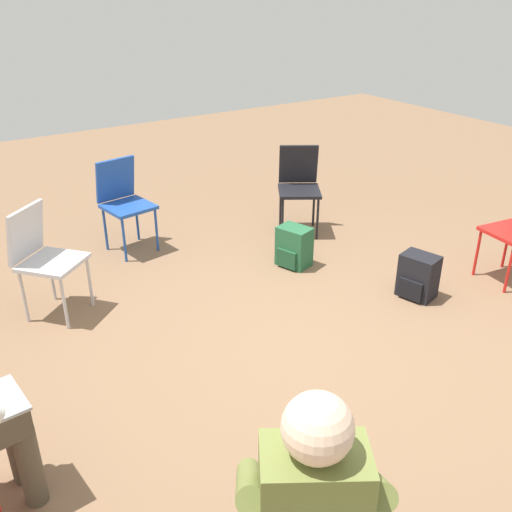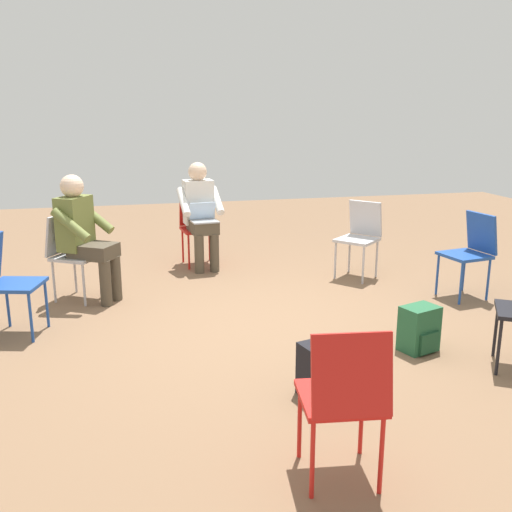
{
  "view_description": "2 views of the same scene",
  "coord_description": "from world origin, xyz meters",
  "px_view_note": "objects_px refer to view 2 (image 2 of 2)",
  "views": [
    {
      "loc": [
        2.52,
        -2.02,
        2.31
      ],
      "look_at": [
        -0.32,
        -0.17,
        0.65
      ],
      "focal_mm": 40.0,
      "sensor_mm": 36.0,
      "label": 1
    },
    {
      "loc": [
        1.1,
        4.49,
        1.83
      ],
      "look_at": [
        0.09,
        0.25,
        0.71
      ],
      "focal_mm": 40.0,
      "sensor_mm": 36.0,
      "label": 2
    }
  ],
  "objects_px": {
    "chair_southeast": "(71,250)",
    "person_in_olive": "(84,232)",
    "chair_west": "(471,249)",
    "chair_southwest": "(360,233)",
    "backpack_by_empty_chair": "(419,331)",
    "person_with_laptop": "(200,210)",
    "backpack_near_laptop_user": "(322,372)",
    "chair_north": "(344,394)",
    "chair_east": "(6,278)",
    "chair_south": "(197,224)"
  },
  "relations": [
    {
      "from": "chair_southeast",
      "to": "person_in_olive",
      "type": "bearing_deg",
      "value": 90.0
    },
    {
      "from": "chair_west",
      "to": "chair_southwest",
      "type": "relative_size",
      "value": 1.0
    },
    {
      "from": "backpack_by_empty_chair",
      "to": "chair_west",
      "type": "bearing_deg",
      "value": -136.26
    },
    {
      "from": "person_with_laptop",
      "to": "chair_southeast",
      "type": "bearing_deg",
      "value": 26.39
    },
    {
      "from": "chair_southeast",
      "to": "backpack_near_laptop_user",
      "type": "height_order",
      "value": "chair_southeast"
    },
    {
      "from": "chair_southeast",
      "to": "chair_north",
      "type": "bearing_deg",
      "value": 55.84
    },
    {
      "from": "chair_north",
      "to": "chair_east",
      "type": "xyz_separation_m",
      "value": [
        1.96,
        -2.5,
        0.0
      ]
    },
    {
      "from": "chair_west",
      "to": "person_with_laptop",
      "type": "distance_m",
      "value": 3.02
    },
    {
      "from": "chair_north",
      "to": "backpack_near_laptop_user",
      "type": "xyz_separation_m",
      "value": [
        -0.22,
        -0.91,
        -0.34
      ]
    },
    {
      "from": "chair_southwest",
      "to": "person_with_laptop",
      "type": "xyz_separation_m",
      "value": [
        1.67,
        -0.82,
        0.2
      ]
    },
    {
      "from": "chair_north",
      "to": "backpack_by_empty_chair",
      "type": "bearing_deg",
      "value": 56.82
    },
    {
      "from": "chair_east",
      "to": "person_with_laptop",
      "type": "bearing_deg",
      "value": 147.88
    },
    {
      "from": "person_in_olive",
      "to": "chair_south",
      "type": "bearing_deg",
      "value": 164.03
    },
    {
      "from": "chair_east",
      "to": "backpack_near_laptop_user",
      "type": "xyz_separation_m",
      "value": [
        -2.18,
        1.59,
        -0.34
      ]
    },
    {
      "from": "chair_west",
      "to": "chair_south",
      "type": "height_order",
      "value": "same"
    },
    {
      "from": "chair_west",
      "to": "person_with_laptop",
      "type": "bearing_deg",
      "value": 45.51
    },
    {
      "from": "chair_southwest",
      "to": "chair_east",
      "type": "distance_m",
      "value": 3.65
    },
    {
      "from": "chair_south",
      "to": "backpack_by_empty_chair",
      "type": "xyz_separation_m",
      "value": [
        -1.32,
        3.01,
        -0.34
      ]
    },
    {
      "from": "chair_southeast",
      "to": "backpack_near_laptop_user",
      "type": "relative_size",
      "value": 2.36
    },
    {
      "from": "chair_north",
      "to": "person_with_laptop",
      "type": "bearing_deg",
      "value": 98.68
    },
    {
      "from": "chair_southwest",
      "to": "person_in_olive",
      "type": "bearing_deg",
      "value": 52.62
    },
    {
      "from": "chair_north",
      "to": "backpack_near_laptop_user",
      "type": "bearing_deg",
      "value": 83.72
    },
    {
      "from": "backpack_near_laptop_user",
      "to": "chair_east",
      "type": "bearing_deg",
      "value": -36.12
    },
    {
      "from": "chair_south",
      "to": "chair_southeast",
      "type": "bearing_deg",
      "value": 31.37
    },
    {
      "from": "person_in_olive",
      "to": "person_with_laptop",
      "type": "bearing_deg",
      "value": 159.15
    },
    {
      "from": "chair_west",
      "to": "chair_southeast",
      "type": "distance_m",
      "value": 3.96
    },
    {
      "from": "chair_west",
      "to": "chair_southeast",
      "type": "bearing_deg",
      "value": 68.46
    },
    {
      "from": "chair_southwest",
      "to": "backpack_by_empty_chair",
      "type": "relative_size",
      "value": 2.36
    },
    {
      "from": "person_with_laptop",
      "to": "backpack_near_laptop_user",
      "type": "relative_size",
      "value": 3.44
    },
    {
      "from": "person_with_laptop",
      "to": "chair_south",
      "type": "bearing_deg",
      "value": -90.0
    },
    {
      "from": "chair_southeast",
      "to": "chair_east",
      "type": "bearing_deg",
      "value": 4.39
    },
    {
      "from": "chair_south",
      "to": "person_with_laptop",
      "type": "relative_size",
      "value": 0.69
    },
    {
      "from": "person_with_laptop",
      "to": "backpack_by_empty_chair",
      "type": "xyz_separation_m",
      "value": [
        -1.3,
        2.84,
        -0.53
      ]
    },
    {
      "from": "chair_southeast",
      "to": "backpack_by_empty_chair",
      "type": "distance_m",
      "value": 3.36
    },
    {
      "from": "chair_east",
      "to": "backpack_by_empty_chair",
      "type": "relative_size",
      "value": 2.36
    },
    {
      "from": "chair_east",
      "to": "chair_south",
      "type": "relative_size",
      "value": 1.0
    },
    {
      "from": "chair_southeast",
      "to": "backpack_by_empty_chair",
      "type": "xyz_separation_m",
      "value": [
        -2.72,
        1.95,
        -0.34
      ]
    },
    {
      "from": "chair_southeast",
      "to": "chair_east",
      "type": "relative_size",
      "value": 1.0
    },
    {
      "from": "chair_north",
      "to": "chair_east",
      "type": "relative_size",
      "value": 1.0
    },
    {
      "from": "backpack_by_empty_chair",
      "to": "person_in_olive",
      "type": "bearing_deg",
      "value": -35.96
    },
    {
      "from": "chair_south",
      "to": "backpack_near_laptop_user",
      "type": "relative_size",
      "value": 2.36
    },
    {
      "from": "chair_southeast",
      "to": "chair_west",
      "type": "bearing_deg",
      "value": 109.1
    },
    {
      "from": "chair_southeast",
      "to": "person_with_laptop",
      "type": "height_order",
      "value": "person_with_laptop"
    },
    {
      "from": "chair_south",
      "to": "person_in_olive",
      "type": "height_order",
      "value": "person_in_olive"
    },
    {
      "from": "chair_west",
      "to": "backpack_by_empty_chair",
      "type": "xyz_separation_m",
      "value": [
        1.15,
        1.1,
        -0.34
      ]
    },
    {
      "from": "chair_southeast",
      "to": "backpack_by_empty_chair",
      "type": "relative_size",
      "value": 2.36
    },
    {
      "from": "chair_west",
      "to": "chair_east",
      "type": "distance_m",
      "value": 4.31
    },
    {
      "from": "person_with_laptop",
      "to": "chair_west",
      "type": "bearing_deg",
      "value": 138.74
    },
    {
      "from": "chair_south",
      "to": "backpack_by_empty_chair",
      "type": "relative_size",
      "value": 2.36
    },
    {
      "from": "chair_north",
      "to": "chair_southwest",
      "type": "relative_size",
      "value": 1.0
    }
  ]
}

